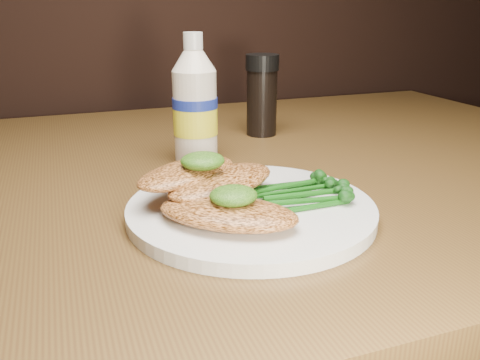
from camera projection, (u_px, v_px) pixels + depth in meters
name	position (u px, v px, depth m)	size (l,w,h in m)	color
plate	(251.00, 209.00, 0.51)	(0.25, 0.25, 0.01)	white
chicken_front	(228.00, 213.00, 0.46)	(0.13, 0.07, 0.02)	#CE7E41
chicken_mid	(222.00, 182.00, 0.51)	(0.14, 0.07, 0.02)	#CE7E41
chicken_back	(187.00, 173.00, 0.52)	(0.12, 0.06, 0.02)	#CE7E41
pesto_front	(233.00, 196.00, 0.46)	(0.04, 0.04, 0.02)	#113508
pesto_back	(203.00, 161.00, 0.51)	(0.05, 0.04, 0.02)	#113508
broccolini_bundle	(297.00, 190.00, 0.52)	(0.12, 0.09, 0.02)	#155111
mayo_bottle	(195.00, 99.00, 0.67)	(0.06, 0.06, 0.17)	beige
pepper_grinder	(262.00, 95.00, 0.80)	(0.05, 0.05, 0.13)	black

